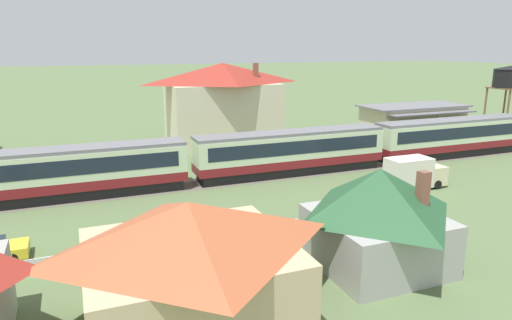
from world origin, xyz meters
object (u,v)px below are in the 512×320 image
(station_building, at_px, (413,123))
(station_house_red_roof, at_px, (223,103))
(water_tower, at_px, (510,78))
(delivery_truck_cream, at_px, (414,173))
(cottage_terracotta_roof, at_px, (190,258))
(passenger_train, at_px, (294,150))
(cottage_dark_green_roof, at_px, (378,216))

(station_building, distance_m, station_house_red_roof, 25.12)
(water_tower, bearing_deg, station_house_red_roof, 167.95)
(station_building, height_order, delivery_truck_cream, station_building)
(station_building, bearing_deg, cottage_terracotta_roof, -142.19)
(passenger_train, xyz_separation_m, station_building, (21.81, 8.64, 0.06))
(cottage_terracotta_roof, distance_m, delivery_truck_cream, 25.90)
(station_building, bearing_deg, water_tower, -1.60)
(station_house_red_roof, height_order, delivery_truck_cream, station_house_red_roof)
(passenger_train, distance_m, station_building, 23.46)
(station_house_red_roof, height_order, cottage_terracotta_roof, station_house_red_roof)
(station_building, xyz_separation_m, station_house_red_roof, (-23.63, 8.04, 2.86))
(station_house_red_roof, relative_size, cottage_dark_green_roof, 2.09)
(station_house_red_roof, relative_size, cottage_terracotta_roof, 1.49)
(passenger_train, height_order, delivery_truck_cream, passenger_train)
(passenger_train, height_order, station_building, station_building)
(delivery_truck_cream, bearing_deg, station_building, 50.07)
(cottage_terracotta_roof, relative_size, cottage_dark_green_roof, 1.40)
(station_building, bearing_deg, passenger_train, -158.39)
(cottage_dark_green_roof, bearing_deg, cottage_terracotta_roof, -175.02)
(water_tower, xyz_separation_m, delivery_truck_cream, (-30.38, -16.51, -6.52))
(station_building, relative_size, station_house_red_roof, 0.95)
(water_tower, xyz_separation_m, cottage_dark_green_roof, (-42.35, -27.43, -4.95))
(cottage_dark_green_roof, bearing_deg, station_house_red_roof, 85.94)
(water_tower, bearing_deg, passenger_train, -167.84)
(water_tower, height_order, delivery_truck_cream, water_tower)
(station_house_red_roof, bearing_deg, passenger_train, -83.79)
(station_building, relative_size, cottage_terracotta_roof, 1.42)
(station_building, bearing_deg, station_house_red_roof, 161.20)
(station_house_red_roof, bearing_deg, cottage_terracotta_roof, -110.16)
(station_house_red_roof, bearing_deg, station_building, -18.80)
(cottage_terracotta_roof, height_order, cottage_dark_green_roof, cottage_dark_green_roof)
(station_house_red_roof, distance_m, delivery_truck_cream, 27.01)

